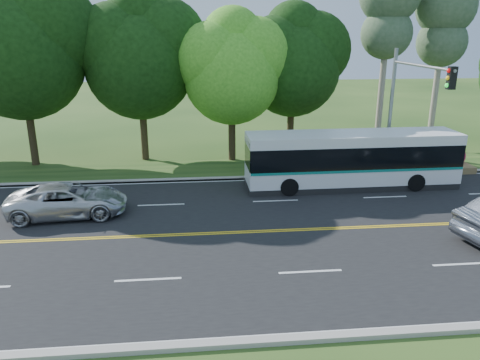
{
  "coord_description": "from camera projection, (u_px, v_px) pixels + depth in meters",
  "views": [
    {
      "loc": [
        -4.31,
        -17.49,
        7.93
      ],
      "look_at": [
        -2.38,
        2.0,
        1.62
      ],
      "focal_mm": 35.0,
      "sensor_mm": 36.0,
      "label": 1
    }
  ],
  "objects": [
    {
      "name": "ground",
      "position": [
        302.0,
        230.0,
        19.4
      ],
      "size": [
        120.0,
        120.0,
        0.0
      ],
      "primitive_type": "plane",
      "color": "#224316",
      "rests_on": "ground"
    },
    {
      "name": "road",
      "position": [
        302.0,
        230.0,
        19.4
      ],
      "size": [
        60.0,
        14.0,
        0.02
      ],
      "primitive_type": "cube",
      "color": "black",
      "rests_on": "ground"
    },
    {
      "name": "curb_north",
      "position": [
        273.0,
        177.0,
        26.15
      ],
      "size": [
        60.0,
        0.3,
        0.15
      ],
      "primitive_type": "cube",
      "color": "#A7A097",
      "rests_on": "ground"
    },
    {
      "name": "curb_south",
      "position": [
        361.0,
        335.0,
        12.61
      ],
      "size": [
        60.0,
        0.3,
        0.15
      ],
      "primitive_type": "cube",
      "color": "#A7A097",
      "rests_on": "ground"
    },
    {
      "name": "grass_verge",
      "position": [
        268.0,
        168.0,
        27.91
      ],
      "size": [
        60.0,
        4.0,
        0.1
      ],
      "primitive_type": "cube",
      "color": "#224316",
      "rests_on": "ground"
    },
    {
      "name": "lane_markings",
      "position": [
        300.0,
        230.0,
        19.39
      ],
      "size": [
        57.6,
        13.82,
        0.0
      ],
      "color": "gold",
      "rests_on": "road"
    },
    {
      "name": "tree_row",
      "position": [
        178.0,
        50.0,
        28.35
      ],
      "size": [
        44.7,
        9.1,
        13.84
      ],
      "color": "black",
      "rests_on": "ground"
    },
    {
      "name": "bougainvillea_hedge",
      "position": [
        391.0,
        158.0,
        27.58
      ],
      "size": [
        9.5,
        2.25,
        1.5
      ],
      "color": "#A00D3C",
      "rests_on": "ground"
    },
    {
      "name": "traffic_signal",
      "position": [
        407.0,
        97.0,
        23.7
      ],
      "size": [
        0.42,
        6.1,
        7.0
      ],
      "color": "gray",
      "rests_on": "ground"
    },
    {
      "name": "transit_bus",
      "position": [
        351.0,
        160.0,
        24.33
      ],
      "size": [
        11.01,
        2.52,
        2.87
      ],
      "rotation": [
        0.0,
        0.0,
        0.01
      ],
      "color": "white",
      "rests_on": "road"
    },
    {
      "name": "suv",
      "position": [
        68.0,
        200.0,
        20.7
      ],
      "size": [
        5.29,
        2.76,
        1.42
      ],
      "primitive_type": "imported",
      "rotation": [
        0.0,
        0.0,
        1.65
      ],
      "color": "silver",
      "rests_on": "road"
    }
  ]
}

